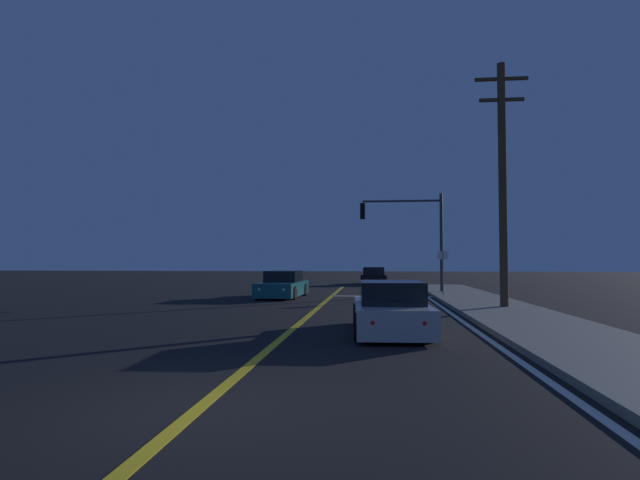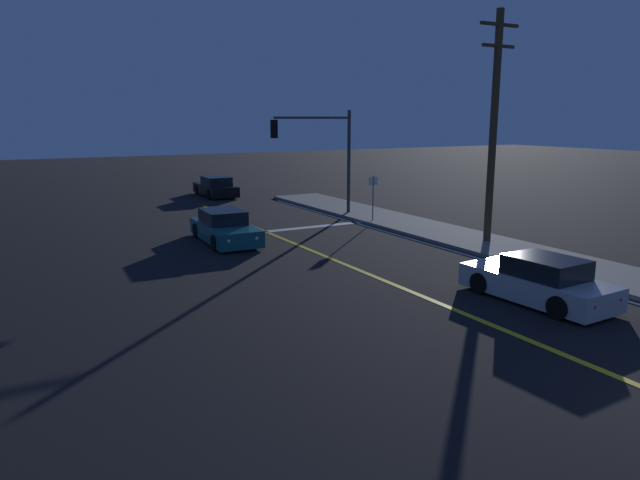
% 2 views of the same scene
% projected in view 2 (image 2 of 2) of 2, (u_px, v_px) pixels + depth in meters
% --- Properties ---
extents(sidewalk_right, '(3.20, 39.73, 0.15)m').
position_uv_depth(sidewalk_right, '(530.00, 255.00, 22.08)').
color(sidewalk_right, slate).
rests_on(sidewalk_right, ground).
extents(lane_line_center, '(0.20, 37.52, 0.01)m').
position_uv_depth(lane_line_center, '(385.00, 281.00, 18.89)').
color(lane_line_center, gold).
rests_on(lane_line_center, ground).
extents(lane_line_edge_right, '(0.16, 37.52, 0.01)m').
position_uv_depth(lane_line_edge_right, '(495.00, 263.00, 21.21)').
color(lane_line_edge_right, silver).
rests_on(lane_line_edge_right, ground).
extents(stop_bar, '(5.14, 0.50, 0.01)m').
position_uv_depth(stop_bar, '(314.00, 227.00, 28.27)').
color(stop_bar, silver).
rests_on(stop_bar, ground).
extents(car_far_approaching_black, '(2.05, 4.66, 1.34)m').
position_uv_depth(car_far_approaching_black, '(216.00, 187.00, 39.34)').
color(car_far_approaching_black, black).
rests_on(car_far_approaching_black, ground).
extents(car_parked_curb_teal, '(2.11, 4.72, 1.34)m').
position_uv_depth(car_parked_curb_teal, '(225.00, 228.00, 24.81)').
color(car_parked_curb_teal, '#195960').
rests_on(car_parked_curb_teal, ground).
extents(car_following_oncoming_silver, '(2.06, 4.50, 1.34)m').
position_uv_depth(car_following_oncoming_silver, '(539.00, 282.00, 16.70)').
color(car_following_oncoming_silver, '#B2B5BA').
rests_on(car_following_oncoming_silver, ground).
extents(traffic_signal_near_right, '(4.60, 0.28, 5.60)m').
position_uv_depth(traffic_signal_near_right, '(321.00, 146.00, 30.26)').
color(traffic_signal_near_right, '#38383D').
rests_on(traffic_signal_near_right, ground).
extents(utility_pole_right, '(1.96, 0.31, 9.36)m').
position_uv_depth(utility_pole_right, '(494.00, 126.00, 23.44)').
color(utility_pole_right, '#4C3823').
rests_on(utility_pole_right, ground).
extents(street_sign_corner, '(0.56, 0.10, 2.38)m').
position_uv_depth(street_sign_corner, '(373.00, 191.00, 28.97)').
color(street_sign_corner, slate).
rests_on(street_sign_corner, ground).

